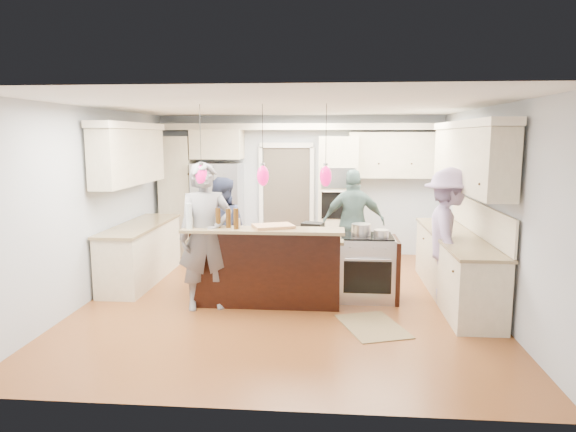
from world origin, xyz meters
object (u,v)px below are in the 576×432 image
object	(u,v)px
person_bar_end	(206,237)
island_range	(368,267)
kitchen_island	(269,265)
person_far_left	(221,230)
refrigerator	(218,210)

from	to	relation	value
person_bar_end	island_range	bearing A→B (deg)	-3.82
kitchen_island	island_range	world-z (taller)	kitchen_island
person_far_left	island_range	bearing A→B (deg)	167.34
island_range	person_bar_end	size ratio (longest dim) A/B	0.47
island_range	person_bar_end	bearing A→B (deg)	-164.73
refrigerator	island_range	size ratio (longest dim) A/B	1.96
island_range	person_bar_end	distance (m)	2.33
kitchen_island	person_bar_end	world-z (taller)	person_bar_end
refrigerator	person_bar_end	world-z (taller)	person_bar_end
refrigerator	person_far_left	distance (m)	1.85
person_bar_end	person_far_left	distance (m)	1.31
kitchen_island	island_range	xyz separation A→B (m)	(1.41, 0.08, -0.03)
refrigerator	island_range	world-z (taller)	refrigerator
island_range	person_far_left	distance (m)	2.40
refrigerator	person_bar_end	distance (m)	3.13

